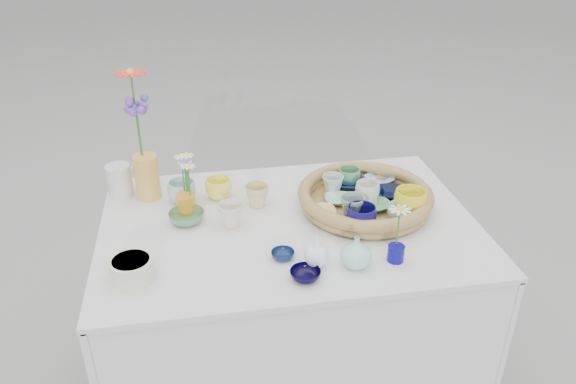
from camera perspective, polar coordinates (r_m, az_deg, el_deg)
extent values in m
plane|color=gray|center=(2.39, 0.09, -18.86)|extent=(80.00, 80.00, 0.00)
imported|color=navy|center=(2.09, 5.87, 0.97)|extent=(0.17, 0.17, 0.03)
imported|color=black|center=(2.05, 10.51, -0.15)|extent=(0.14, 0.14, 0.03)
imported|color=yellow|center=(1.94, 12.28, -0.99)|extent=(0.14, 0.14, 0.09)
imported|color=#5DA86C|center=(1.96, 8.84, -1.36)|extent=(0.13, 0.13, 0.03)
imported|color=gray|center=(1.89, 6.53, -1.54)|extent=(0.10, 0.10, 0.08)
imported|color=#A2DAC6|center=(1.99, 5.10, -0.79)|extent=(0.10, 0.10, 0.02)
imported|color=#ACC8B9|center=(2.03, 4.56, 0.72)|extent=(0.09, 0.09, 0.07)
imported|color=silver|center=(2.00, 8.07, 0.03)|extent=(0.10, 0.10, 0.07)
imported|color=#93C1FF|center=(2.14, 9.25, 1.22)|extent=(0.13, 0.13, 0.02)
imported|color=#0E094E|center=(1.83, 7.44, -2.56)|extent=(0.13, 0.13, 0.08)
imported|color=#F9DB73|center=(1.90, 3.47, -2.07)|extent=(0.09, 0.09, 0.02)
imported|color=#ADD4C4|center=(1.90, 11.14, -2.05)|extent=(0.10, 0.10, 0.06)
imported|color=#509060|center=(2.10, 6.25, 1.54)|extent=(0.09, 0.09, 0.06)
imported|color=#FFF148|center=(2.05, -7.07, 0.35)|extent=(0.12, 0.12, 0.08)
imported|color=#D5BE7A|center=(1.99, -3.17, -0.36)|extent=(0.10, 0.10, 0.08)
imported|color=#4F8557|center=(1.93, -10.25, -2.52)|extent=(0.16, 0.16, 0.04)
imported|color=beige|center=(1.88, -5.83, -2.29)|extent=(0.11, 0.11, 0.08)
imported|color=#0B1B44|center=(1.72, -0.53, -6.40)|extent=(0.09, 0.09, 0.02)
imported|color=#A4C7C4|center=(2.04, -10.72, 0.05)|extent=(0.12, 0.12, 0.08)
imported|color=black|center=(1.64, 1.77, -8.39)|extent=(0.11, 0.11, 0.03)
imported|color=#94E5CE|center=(1.68, 6.95, -6.04)|extent=(0.10, 0.10, 0.10)
cylinder|color=#0A0671|center=(1.73, 10.90, -6.13)|extent=(0.05, 0.05, 0.05)
cylinder|color=gold|center=(2.08, -14.11, 1.50)|extent=(0.09, 0.09, 0.16)
cylinder|color=orange|center=(1.97, -10.33, -1.21)|extent=(0.07, 0.07, 0.07)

